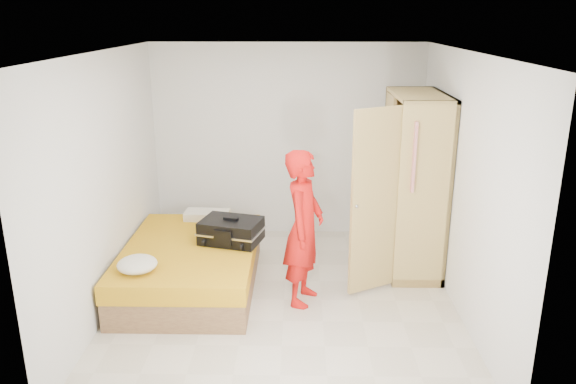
{
  "coord_description": "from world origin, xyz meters",
  "views": [
    {
      "loc": [
        0.15,
        -5.41,
        2.94
      ],
      "look_at": [
        0.03,
        0.69,
        1.0
      ],
      "focal_mm": 35.0,
      "sensor_mm": 36.0,
      "label": 1
    }
  ],
  "objects_px": {
    "person": "(304,228)",
    "round_cushion": "(137,264)",
    "suitcase": "(231,231)",
    "wardrobe": "(411,189)",
    "bed": "(191,266)"
  },
  "relations": [
    {
      "from": "bed",
      "to": "round_cushion",
      "type": "distance_m",
      "value": 0.83
    },
    {
      "from": "bed",
      "to": "suitcase",
      "type": "height_order",
      "value": "suitcase"
    },
    {
      "from": "bed",
      "to": "person",
      "type": "height_order",
      "value": "person"
    },
    {
      "from": "person",
      "to": "round_cushion",
      "type": "relative_size",
      "value": 4.19
    },
    {
      "from": "suitcase",
      "to": "round_cushion",
      "type": "distance_m",
      "value": 1.15
    },
    {
      "from": "person",
      "to": "round_cushion",
      "type": "bearing_deg",
      "value": 118.88
    },
    {
      "from": "round_cushion",
      "to": "wardrobe",
      "type": "bearing_deg",
      "value": 22.65
    },
    {
      "from": "person",
      "to": "round_cushion",
      "type": "distance_m",
      "value": 1.71
    },
    {
      "from": "wardrobe",
      "to": "round_cushion",
      "type": "xyz_separation_m",
      "value": [
        -2.9,
        -1.21,
        -0.42
      ]
    },
    {
      "from": "wardrobe",
      "to": "suitcase",
      "type": "xyz_separation_m",
      "value": [
        -2.06,
        -0.43,
        -0.37
      ]
    },
    {
      "from": "wardrobe",
      "to": "suitcase",
      "type": "height_order",
      "value": "wardrobe"
    },
    {
      "from": "wardrobe",
      "to": "person",
      "type": "relative_size",
      "value": 1.27
    },
    {
      "from": "bed",
      "to": "round_cushion",
      "type": "xyz_separation_m",
      "value": [
        -0.4,
        -0.66,
        0.32
      ]
    },
    {
      "from": "bed",
      "to": "wardrobe",
      "type": "xyz_separation_m",
      "value": [
        2.5,
        0.55,
        0.75
      ]
    },
    {
      "from": "person",
      "to": "suitcase",
      "type": "distance_m",
      "value": 0.93
    }
  ]
}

